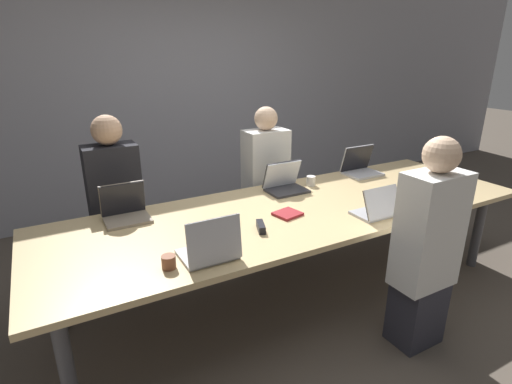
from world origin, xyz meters
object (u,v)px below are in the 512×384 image
at_px(cup_far_center, 311,181).
at_px(person_far_left, 116,206).
at_px(person_far_center, 265,184).
at_px(laptop_near_left, 211,248).
at_px(laptop_near_midright, 378,208).
at_px(stapler, 261,227).
at_px(laptop_far_center, 284,182).
at_px(cup_near_left, 169,262).
at_px(laptop_far_left, 125,209).
at_px(laptop_far_right, 360,166).
at_px(person_near_midright, 426,250).

bearing_deg(cup_far_center, person_far_left, 164.02).
bearing_deg(person_far_center, laptop_near_left, -131.48).
xyz_separation_m(laptop_near_midright, stapler, (-0.85, 0.20, -0.04)).
bearing_deg(laptop_near_left, cup_far_center, -148.14).
xyz_separation_m(person_far_center, stapler, (-0.61, -0.98, 0.09)).
distance_m(laptop_far_center, laptop_near_midright, 0.85).
xyz_separation_m(cup_near_left, laptop_far_center, (1.25, 0.78, 0.03)).
height_order(laptop_far_left, person_far_left, person_far_left).
relative_size(laptop_near_left, cup_far_center, 3.68).
distance_m(laptop_far_left, cup_near_left, 0.81).
bearing_deg(cup_near_left, stapler, 14.88).
height_order(laptop_near_left, laptop_far_center, laptop_near_left).
height_order(laptop_near_left, stapler, laptop_near_left).
distance_m(cup_near_left, laptop_far_center, 1.47).
height_order(laptop_far_right, person_near_midright, person_near_midright).
bearing_deg(person_near_midright, laptop_far_left, -38.95).
bearing_deg(person_near_midright, laptop_far_right, -115.91).
relative_size(cup_far_center, stapler, 0.55).
bearing_deg(person_near_midright, cup_far_center, -90.22).
height_order(laptop_far_left, cup_far_center, laptop_far_left).
bearing_deg(laptop_near_midright, laptop_far_right, -125.84).
xyz_separation_m(person_far_center, laptop_near_midright, (0.24, -1.18, 0.13)).
bearing_deg(cup_far_center, person_near_midright, -90.22).
relative_size(laptop_far_right, person_far_center, 0.24).
bearing_deg(laptop_far_center, stapler, -133.63).
distance_m(laptop_far_right, laptop_far_center, 0.91).
xyz_separation_m(laptop_far_right, stapler, (-1.47, -0.66, -0.05)).
relative_size(laptop_far_right, laptop_far_center, 1.02).
relative_size(cup_near_left, cup_far_center, 0.91).
height_order(laptop_near_left, cup_far_center, laptop_near_left).
bearing_deg(laptop_near_left, laptop_far_center, -141.52).
bearing_deg(cup_near_left, laptop_near_midright, -0.73).
distance_m(laptop_near_midright, stapler, 0.88).
distance_m(cup_near_left, person_far_center, 1.74).
height_order(person_far_left, laptop_near_midright, person_far_left).
relative_size(laptop_far_right, cup_far_center, 3.97).
bearing_deg(laptop_far_center, laptop_far_right, 3.95).
xyz_separation_m(laptop_far_left, person_far_left, (0.00, 0.41, -0.12)).
bearing_deg(person_near_midright, person_far_left, -47.00).
relative_size(person_far_center, stapler, 9.05).
height_order(cup_far_center, laptop_near_midright, laptop_near_midright).
distance_m(person_far_left, stapler, 1.28).
relative_size(laptop_far_right, person_far_left, 0.24).
xyz_separation_m(laptop_far_center, person_near_midright, (0.27, -1.24, -0.13)).
bearing_deg(laptop_far_right, cup_near_left, -158.72).
xyz_separation_m(cup_far_center, laptop_near_midright, (0.01, -0.79, 0.02)).
bearing_deg(laptop_far_center, laptop_near_midright, -70.38).
bearing_deg(cup_near_left, laptop_far_left, 94.29).
height_order(laptop_far_right, person_far_center, person_far_center).
distance_m(person_far_left, person_near_midright, 2.31).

